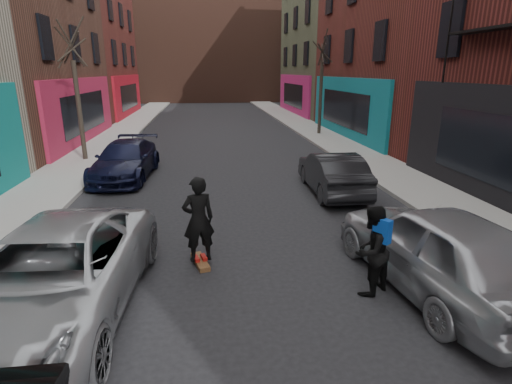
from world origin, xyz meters
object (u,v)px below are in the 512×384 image
object	(u,v)px
tree_left_far	(76,83)
tree_right_far	(321,77)
skateboard	(200,262)
skateboarder	(198,219)
parked_left_far	(53,276)
parked_right_end	(332,173)
parked_right_far	(438,248)
pedestrian	(371,250)
parked_left_end	(126,160)

from	to	relation	value
tree_left_far	tree_right_far	bearing A→B (deg)	25.82
tree_left_far	skateboard	distance (m)	12.22
skateboard	skateboarder	distance (m)	0.95
parked_left_far	skateboarder	distance (m)	2.80
tree_right_far	skateboarder	distance (m)	18.30
parked_right_end	skateboard	xyz separation A→B (m)	(-4.30, -4.61, -0.63)
parked_right_far	skateboard	bearing A→B (deg)	-25.76
tree_right_far	parked_right_end	size ratio (longest dim) A/B	1.65
parked_left_far	skateboard	world-z (taller)	parked_left_far
tree_right_far	skateboarder	size ratio (longest dim) A/B	3.79
parked_right_end	tree_left_far	bearing A→B (deg)	-30.89
parked_right_end	skateboarder	world-z (taller)	skateboarder
parked_right_end	pedestrian	bearing A→B (deg)	79.96
parked_left_end	parked_right_end	world-z (taller)	parked_right_end
parked_left_far	pedestrian	bearing A→B (deg)	4.88
parked_left_end	tree_right_far	bearing A→B (deg)	46.68
tree_right_far	parked_left_far	world-z (taller)	tree_right_far
tree_left_far	tree_right_far	distance (m)	13.78
tree_right_far	skateboard	world-z (taller)	tree_right_far
tree_left_far	parked_left_far	distance (m)	12.77
parked_left_far	tree_right_far	bearing A→B (deg)	66.28
skateboarder	parked_left_far	bearing A→B (deg)	19.78
parked_left_end	parked_left_far	bearing A→B (deg)	-82.50
parked_left_end	skateboarder	bearing A→B (deg)	-65.14
parked_left_end	skateboard	distance (m)	7.98
parked_left_far	parked_right_end	world-z (taller)	parked_left_far
tree_left_far	parked_left_far	xyz separation A→B (m)	(2.81, -12.17, -2.64)
parked_left_far	parked_right_far	bearing A→B (deg)	4.60
tree_left_far	pedestrian	size ratio (longest dim) A/B	3.93
skateboard	parked_left_end	bearing A→B (deg)	95.63
pedestrian	tree_left_far	bearing A→B (deg)	-89.20
parked_left_far	parked_right_end	size ratio (longest dim) A/B	1.30
tree_right_far	parked_left_end	distance (m)	13.89
tree_left_far	parked_left_end	distance (m)	4.75
tree_left_far	parked_right_far	size ratio (longest dim) A/B	1.36
pedestrian	parked_left_far	bearing A→B (deg)	-32.37
tree_left_far	parked_left_far	bearing A→B (deg)	-77.01
parked_right_far	skateboarder	xyz separation A→B (m)	(-4.30, 1.52, 0.18)
tree_right_far	skateboarder	bearing A→B (deg)	-113.74
parked_left_end	parked_right_end	distance (m)	7.62
parked_left_far	skateboarder	size ratio (longest dim) A/B	2.99
parked_left_far	pedestrian	size ratio (longest dim) A/B	3.24
parked_left_far	parked_right_far	distance (m)	6.59
parked_left_end	pedestrian	xyz separation A→B (m)	(5.81, -8.97, 0.16)
skateboard	parked_left_far	bearing A→B (deg)	-160.22
skateboard	pedestrian	bearing A→B (deg)	-41.14
parked_left_end	pedestrian	size ratio (longest dim) A/B	2.82
skateboard	skateboarder	xyz separation A→B (m)	(0.00, 0.00, 0.95)
parked_left_end	parked_right_far	bearing A→B (deg)	-47.33
parked_right_end	tree_right_far	bearing A→B (deg)	-102.48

